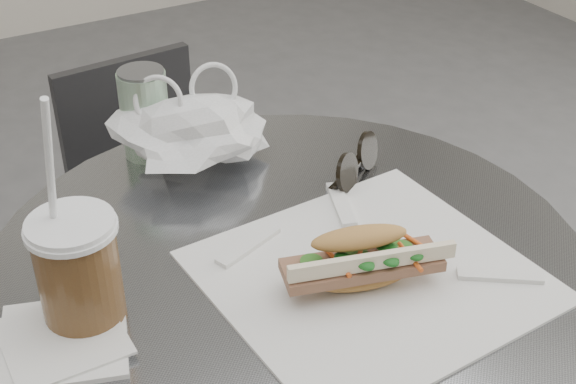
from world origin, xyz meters
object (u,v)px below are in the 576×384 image
chair_far (168,249)px  sunglasses (356,164)px  drink_can (145,113)px  iced_coffee (78,269)px  banh_mi (361,260)px

chair_far → sunglasses: 0.69m
sunglasses → drink_can: 0.32m
sunglasses → chair_far: bearing=71.1°
iced_coffee → drink_can: (0.20, 0.31, -0.00)m
banh_mi → drink_can: 0.43m
chair_far → banh_mi: 0.86m
chair_far → drink_can: size_ratio=5.16×
chair_far → iced_coffee: bearing=58.1°
sunglasses → drink_can: (-0.23, 0.21, 0.05)m
drink_can → banh_mi: bearing=-76.7°
banh_mi → iced_coffee: (-0.30, 0.11, 0.03)m
banh_mi → sunglasses: bearing=73.0°
banh_mi → drink_can: (-0.10, 0.42, 0.03)m
banh_mi → sunglasses: banh_mi is taller
iced_coffee → sunglasses: bearing=12.8°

